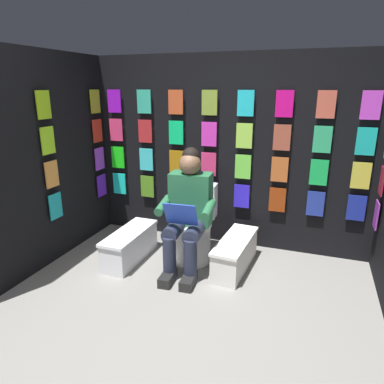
# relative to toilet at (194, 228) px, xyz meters

# --- Properties ---
(ground_plane) EXTENTS (30.00, 30.00, 0.00)m
(ground_plane) POSITION_rel_toilet_xyz_m (-0.20, 1.50, -0.33)
(ground_plane) COLOR gray
(display_wall_back) EXTENTS (3.18, 0.14, 2.08)m
(display_wall_back) POSITION_rel_toilet_xyz_m (-0.20, -0.54, 0.71)
(display_wall_back) COLOR black
(display_wall_back) RESTS_ON ground
(display_wall_right) EXTENTS (0.14, 1.99, 2.08)m
(display_wall_right) POSITION_rel_toilet_xyz_m (1.39, 0.50, 0.71)
(display_wall_right) COLOR black
(display_wall_right) RESTS_ON ground
(toilet) EXTENTS (0.42, 0.57, 0.77)m
(toilet) POSITION_rel_toilet_xyz_m (0.00, 0.00, 0.00)
(toilet) COLOR white
(toilet) RESTS_ON ground
(person_reading) EXTENTS (0.55, 0.70, 1.19)m
(person_reading) POSITION_rel_toilet_xyz_m (-0.01, 0.23, 0.27)
(person_reading) COLOR #286B42
(person_reading) RESTS_ON ground
(comic_longbox_near) EXTENTS (0.32, 0.81, 0.31)m
(comic_longbox_near) POSITION_rel_toilet_xyz_m (-0.46, 0.09, -0.17)
(comic_longbox_near) COLOR white
(comic_longbox_near) RESTS_ON ground
(comic_longbox_far) EXTENTS (0.28, 0.78, 0.31)m
(comic_longbox_far) POSITION_rel_toilet_xyz_m (0.61, 0.27, -0.17)
(comic_longbox_far) COLOR silver
(comic_longbox_far) RESTS_ON ground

